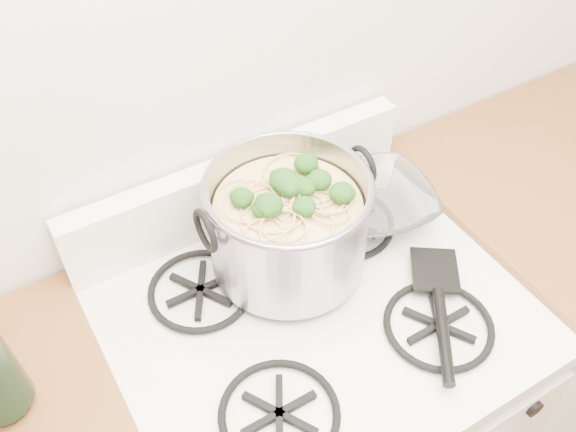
% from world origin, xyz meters
% --- Properties ---
extents(gas_range, '(0.76, 0.66, 0.92)m').
position_xyz_m(gas_range, '(0.00, 1.26, 0.44)').
color(gas_range, white).
rests_on(gas_range, ground).
extents(counter_right, '(1.00, 0.65, 0.92)m').
position_xyz_m(counter_right, '(0.88, 1.26, 0.46)').
color(counter_right, silver).
rests_on(counter_right, ground).
extents(stock_pot, '(0.34, 0.31, 0.21)m').
position_xyz_m(stock_pot, '(0.01, 1.39, 1.02)').
color(stock_pot, '#97979F').
rests_on(stock_pot, gas_range).
extents(spatula, '(0.42, 0.42, 0.02)m').
position_xyz_m(spatula, '(0.24, 1.21, 0.94)').
color(spatula, black).
rests_on(spatula, gas_range).
extents(glass_bowl, '(0.11, 0.11, 0.02)m').
position_xyz_m(glass_bowl, '(0.24, 1.41, 0.94)').
color(glass_bowl, white).
rests_on(glass_bowl, gas_range).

